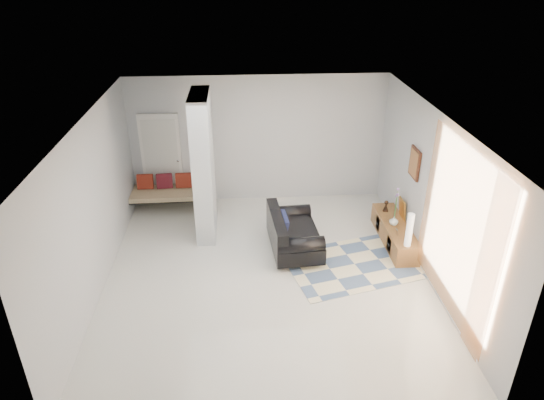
{
  "coord_description": "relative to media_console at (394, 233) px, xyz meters",
  "views": [
    {
      "loc": [
        -0.38,
        -6.93,
        5.0
      ],
      "look_at": [
        0.14,
        0.6,
        1.15
      ],
      "focal_mm": 32.0,
      "sensor_mm": 36.0,
      "label": 1
    }
  ],
  "objects": [
    {
      "name": "ceiling",
      "position": [
        -2.52,
        -0.9,
        2.6
      ],
      "size": [
        6.0,
        6.0,
        0.0
      ],
      "primitive_type": "plane",
      "rotation": [
        3.14,
        0.0,
        0.0
      ],
      "color": "white",
      "rests_on": "wall_back"
    },
    {
      "name": "daybed",
      "position": [
        -4.45,
        1.72,
        0.21
      ],
      "size": [
        1.8,
        0.79,
        0.77
      ],
      "rotation": [
        0.0,
        0.0,
        0.02
      ],
      "color": "black",
      "rests_on": "floor"
    },
    {
      "name": "wall_right",
      "position": [
        0.23,
        -0.9,
        1.2
      ],
      "size": [
        0.0,
        6.0,
        6.0
      ],
      "primitive_type": "plane",
      "rotation": [
        1.57,
        0.0,
        -1.57
      ],
      "color": "silver",
      "rests_on": "ground"
    },
    {
      "name": "vase",
      "position": [
        -0.05,
        -0.02,
        0.28
      ],
      "size": [
        0.19,
        0.19,
        0.18
      ],
      "primitive_type": "imported",
      "rotation": [
        0.0,
        0.0,
        -0.12
      ],
      "color": "silver",
      "rests_on": "media_console"
    },
    {
      "name": "bronze_figurine",
      "position": [
        -0.05,
        0.53,
        0.31
      ],
      "size": [
        0.12,
        0.12,
        0.23
      ],
      "primitive_type": null,
      "rotation": [
        0.0,
        0.0,
        -0.08
      ],
      "color": "black",
      "rests_on": "media_console"
    },
    {
      "name": "area_rug",
      "position": [
        -0.92,
        -0.7,
        -0.2
      ],
      "size": [
        2.67,
        2.11,
        0.01
      ],
      "primitive_type": "cube",
      "rotation": [
        0.0,
        0.0,
        0.25
      ],
      "color": "beige",
      "rests_on": "floor"
    },
    {
      "name": "media_console",
      "position": [
        0.0,
        0.0,
        0.0
      ],
      "size": [
        0.45,
        1.77,
        0.8
      ],
      "color": "brown",
      "rests_on": "floor"
    },
    {
      "name": "loveseat",
      "position": [
        -2.01,
        -0.15,
        0.15
      ],
      "size": [
        0.97,
        1.54,
        0.76
      ],
      "rotation": [
        0.0,
        0.0,
        0.07
      ],
      "color": "silver",
      "rests_on": "floor"
    },
    {
      "name": "wall_art",
      "position": [
        0.2,
        -0.0,
        1.45
      ],
      "size": [
        0.04,
        0.45,
        0.55
      ],
      "primitive_type": "cube",
      "color": "#3F1D11",
      "rests_on": "wall_right"
    },
    {
      "name": "floor",
      "position": [
        -2.52,
        -0.9,
        -0.2
      ],
      "size": [
        6.0,
        6.0,
        0.0
      ],
      "primitive_type": "plane",
      "color": "silver",
      "rests_on": "ground"
    },
    {
      "name": "wall_front",
      "position": [
        -2.52,
        -3.9,
        1.2
      ],
      "size": [
        6.0,
        0.0,
        6.0
      ],
      "primitive_type": "plane",
      "rotation": [
        -1.57,
        0.0,
        0.0
      ],
      "color": "silver",
      "rests_on": "ground"
    },
    {
      "name": "wall_back",
      "position": [
        -2.52,
        2.1,
        1.2
      ],
      "size": [
        6.0,
        0.0,
        6.0
      ],
      "primitive_type": "plane",
      "rotation": [
        1.57,
        0.0,
        0.0
      ],
      "color": "silver",
      "rests_on": "ground"
    },
    {
      "name": "curtain",
      "position": [
        0.15,
        -2.05,
        1.25
      ],
      "size": [
        0.0,
        2.55,
        2.55
      ],
      "primitive_type": "plane",
      "rotation": [
        1.57,
        0.0,
        1.57
      ],
      "color": "orange",
      "rests_on": "wall_right"
    },
    {
      "name": "cylinder_lamp",
      "position": [
        -0.02,
        -0.75,
        0.51
      ],
      "size": [
        0.11,
        0.11,
        0.63
      ],
      "primitive_type": "cylinder",
      "color": "white",
      "rests_on": "media_console"
    },
    {
      "name": "wall_left",
      "position": [
        -5.27,
        -0.9,
        1.2
      ],
      "size": [
        0.0,
        6.0,
        6.0
      ],
      "primitive_type": "plane",
      "rotation": [
        1.57,
        0.0,
        1.57
      ],
      "color": "silver",
      "rests_on": "ground"
    },
    {
      "name": "hallway_door",
      "position": [
        -4.62,
        2.06,
        0.82
      ],
      "size": [
        0.85,
        0.06,
        2.04
      ],
      "primitive_type": "cube",
      "color": "white",
      "rests_on": "floor"
    },
    {
      "name": "partition_column",
      "position": [
        -3.62,
        0.7,
        1.2
      ],
      "size": [
        0.35,
        1.2,
        2.8
      ],
      "primitive_type": "cube",
      "color": "silver",
      "rests_on": "floor"
    }
  ]
}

